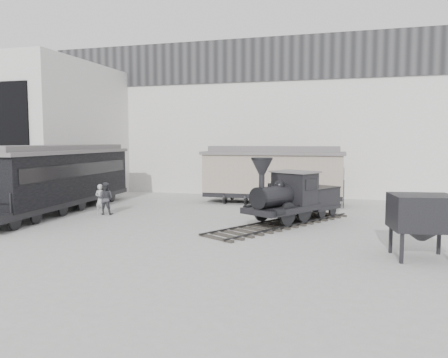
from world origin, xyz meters
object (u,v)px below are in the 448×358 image
(locomotive, at_px, (291,199))
(visitor_a, at_px, (100,199))
(boxcar, at_px, (273,174))
(coal_hopper, at_px, (422,217))
(visitor_b, at_px, (105,198))
(passenger_coach, at_px, (60,178))

(locomotive, distance_m, visitor_a, 10.03)
(boxcar, height_order, coal_hopper, boxcar)
(visitor_b, relative_size, coal_hopper, 0.79)
(visitor_a, relative_size, visitor_b, 0.94)
(locomotive, bearing_deg, boxcar, 136.98)
(visitor_a, bearing_deg, locomotive, -179.93)
(passenger_coach, distance_m, visitor_a, 2.89)
(locomotive, relative_size, coal_hopper, 3.90)
(passenger_coach, height_order, visitor_b, passenger_coach)
(visitor_b, xyz_separation_m, coal_hopper, (14.67, -4.91, 0.53))
(locomotive, distance_m, boxcar, 6.62)
(coal_hopper, bearing_deg, visitor_a, 152.72)
(boxcar, height_order, passenger_coach, boxcar)
(visitor_b, bearing_deg, visitor_a, -9.92)
(locomotive, xyz_separation_m, visitor_b, (-9.74, -0.17, -0.28))
(passenger_coach, bearing_deg, visitor_a, -9.61)
(locomotive, distance_m, visitor_b, 9.74)
(locomotive, relative_size, visitor_b, 4.96)
(boxcar, distance_m, visitor_a, 10.45)
(passenger_coach, distance_m, visitor_b, 3.13)
(visitor_a, distance_m, coal_hopper, 15.75)
(boxcar, relative_size, coal_hopper, 4.01)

